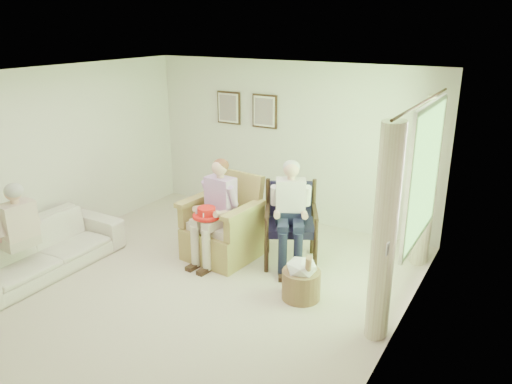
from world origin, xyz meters
TOP-DOWN VIEW (x-y plane):
  - floor at (0.00, 0.00)m, footprint 5.50×5.50m
  - back_wall at (0.00, 2.75)m, footprint 5.00×0.04m
  - left_wall at (-2.50, 0.00)m, footprint 0.04×5.50m
  - right_wall at (2.50, 0.00)m, footprint 0.04×5.50m
  - ceiling at (0.00, 0.00)m, footprint 5.00×5.50m
  - window at (2.46, 1.20)m, footprint 0.13×2.50m
  - curtain_left at (2.33, 0.22)m, footprint 0.34×0.34m
  - curtain_right at (2.33, 2.18)m, footprint 0.34×0.34m
  - framed_print_left at (-1.15, 2.71)m, footprint 0.45×0.05m
  - framed_print_right at (-0.45, 2.71)m, footprint 0.45×0.05m
  - wicker_armchair at (-0.11, 0.95)m, footprint 0.92×0.91m
  - wood_armchair at (0.79, 1.35)m, footprint 0.70×0.66m
  - sofa at (-1.95, -0.65)m, footprint 2.22×0.87m
  - person_wicker at (-0.11, 0.80)m, footprint 0.40×0.63m
  - person_dark at (0.79, 1.17)m, footprint 0.40×0.63m
  - person_sofa at (-1.95, -0.97)m, footprint 0.42×0.62m
  - red_hat at (-0.14, 0.60)m, footprint 0.37×0.37m
  - hatbox at (1.33, 0.46)m, footprint 0.51×0.51m

SIDE VIEW (x-z plane):
  - floor at x=0.00m, z-range 0.00..0.00m
  - hatbox at x=1.33m, z-range -0.08..0.61m
  - sofa at x=-1.95m, z-range 0.00..0.65m
  - wicker_armchair at x=-0.11m, z-range -0.21..0.96m
  - wood_armchair at x=0.79m, z-range 0.05..1.14m
  - person_sofa at x=-1.95m, z-range 0.10..1.39m
  - red_hat at x=-0.14m, z-range 0.69..0.83m
  - person_wicker at x=-0.11m, z-range 0.13..1.55m
  - person_dark at x=0.79m, z-range 0.14..1.56m
  - curtain_left at x=2.33m, z-range 0.00..2.30m
  - curtain_right at x=2.33m, z-range 0.00..2.30m
  - back_wall at x=0.00m, z-range 0.00..2.60m
  - left_wall at x=-2.50m, z-range 0.00..2.60m
  - right_wall at x=2.50m, z-range 0.00..2.60m
  - window at x=2.46m, z-range 0.77..2.40m
  - framed_print_left at x=-1.15m, z-range 1.51..2.06m
  - framed_print_right at x=-0.45m, z-range 1.51..2.06m
  - ceiling at x=0.00m, z-range 2.59..2.61m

